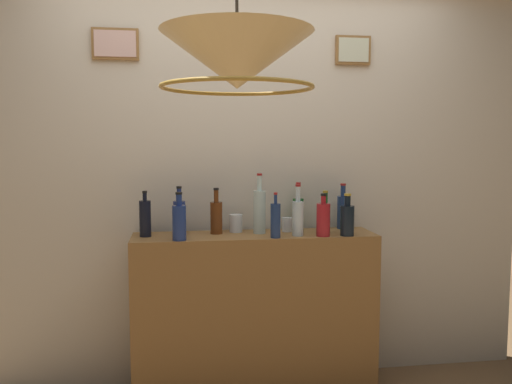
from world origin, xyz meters
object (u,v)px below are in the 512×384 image
(liquor_bottle_rye, at_px, (145,218))
(liquor_bottle_rum, at_px, (179,216))
(liquor_bottle_brandy, at_px, (216,216))
(liquor_bottle_sherry, at_px, (275,220))
(glass_tumbler_rocks, at_px, (287,225))
(pendant_lamp, at_px, (237,62))
(liquor_bottle_amaro, at_px, (347,219))
(liquor_bottle_vodka, at_px, (323,219))
(liquor_bottle_vermouth, at_px, (259,211))
(liquor_bottle_scotch, at_px, (298,217))
(liquor_bottle_whiskey, at_px, (298,212))
(liquor_bottle_tequila, at_px, (325,216))
(liquor_bottle_gin, at_px, (179,221))
(liquor_bottle_port, at_px, (343,211))
(glass_tumbler_highball, at_px, (236,223))

(liquor_bottle_rye, distance_m, liquor_bottle_rum, 0.19)
(liquor_bottle_brandy, xyz_separation_m, liquor_bottle_sherry, (0.32, -0.18, -0.00))
(liquor_bottle_sherry, relative_size, glass_tumbler_rocks, 3.06)
(pendant_lamp, bearing_deg, liquor_bottle_amaro, 49.55)
(liquor_bottle_vodka, bearing_deg, liquor_bottle_rye, 172.37)
(liquor_bottle_vermouth, xyz_separation_m, liquor_bottle_scotch, (0.20, -0.11, -0.02))
(liquor_bottle_whiskey, distance_m, liquor_bottle_sherry, 0.31)
(liquor_bottle_vermouth, distance_m, liquor_bottle_rum, 0.46)
(liquor_bottle_tequila, bearing_deg, liquor_bottle_amaro, -57.64)
(liquor_bottle_scotch, relative_size, liquor_bottle_sherry, 1.16)
(liquor_bottle_brandy, height_order, glass_tumbler_rocks, liquor_bottle_brandy)
(liquor_bottle_scotch, height_order, liquor_bottle_gin, liquor_bottle_scotch)
(liquor_bottle_tequila, xyz_separation_m, liquor_bottle_brandy, (-0.64, 0.03, 0.01))
(liquor_bottle_port, bearing_deg, pendant_lamp, -125.39)
(liquor_bottle_sherry, height_order, glass_tumbler_rocks, liquor_bottle_sherry)
(pendant_lamp, bearing_deg, liquor_bottle_rum, 102.19)
(liquor_bottle_tequila, xyz_separation_m, liquor_bottle_scotch, (-0.19, -0.10, 0.02))
(liquor_bottle_tequila, height_order, liquor_bottle_brandy, liquor_bottle_brandy)
(liquor_bottle_vodka, height_order, glass_tumbler_rocks, liquor_bottle_vodka)
(liquor_bottle_vermouth, height_order, liquor_bottle_scotch, liquor_bottle_vermouth)
(liquor_bottle_vermouth, bearing_deg, liquor_bottle_brandy, 174.42)
(liquor_bottle_rum, xyz_separation_m, liquor_bottle_sherry, (0.53, -0.18, -0.01))
(liquor_bottle_brandy, relative_size, pendant_lamp, 0.42)
(liquor_bottle_whiskey, distance_m, liquor_bottle_tequila, 0.17)
(liquor_bottle_gin, relative_size, liquor_bottle_port, 0.94)
(liquor_bottle_sherry, height_order, glass_tumbler_highball, liquor_bottle_sherry)
(liquor_bottle_vermouth, bearing_deg, liquor_bottle_tequila, -0.94)
(liquor_bottle_vermouth, bearing_deg, liquor_bottle_scotch, -28.26)
(liquor_bottle_gin, height_order, glass_tumbler_rocks, liquor_bottle_gin)
(liquor_bottle_rye, relative_size, liquor_bottle_scotch, 0.88)
(liquor_bottle_rum, distance_m, liquor_bottle_gin, 0.18)
(liquor_bottle_rum, distance_m, pendant_lamp, 1.27)
(liquor_bottle_vermouth, bearing_deg, glass_tumbler_highball, 152.77)
(liquor_bottle_gin, bearing_deg, glass_tumbler_rocks, 16.59)
(liquor_bottle_rye, relative_size, liquor_bottle_rum, 0.93)
(liquor_bottle_rye, relative_size, liquor_bottle_brandy, 0.97)
(liquor_bottle_vermouth, distance_m, liquor_bottle_scotch, 0.23)
(liquor_bottle_brandy, bearing_deg, liquor_bottle_scotch, -16.46)
(liquor_bottle_rye, bearing_deg, liquor_bottle_brandy, 4.84)
(liquor_bottle_tequila, xyz_separation_m, liquor_bottle_sherry, (-0.33, -0.15, 0.01))
(liquor_bottle_port, bearing_deg, liquor_bottle_whiskey, 178.98)
(liquor_bottle_gin, height_order, liquor_bottle_amaro, liquor_bottle_gin)
(liquor_bottle_tequila, relative_size, liquor_bottle_amaro, 1.02)
(liquor_bottle_brandy, height_order, glass_tumbler_highball, liquor_bottle_brandy)
(liquor_bottle_amaro, bearing_deg, glass_tumbler_highball, 160.66)
(liquor_bottle_scotch, height_order, liquor_bottle_brandy, liquor_bottle_scotch)
(liquor_bottle_tequila, bearing_deg, liquor_bottle_brandy, 177.25)
(liquor_bottle_rye, relative_size, glass_tumbler_highball, 2.49)
(liquor_bottle_sherry, bearing_deg, liquor_bottle_vodka, 2.05)
(liquor_bottle_amaro, distance_m, pendant_lamp, 1.33)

